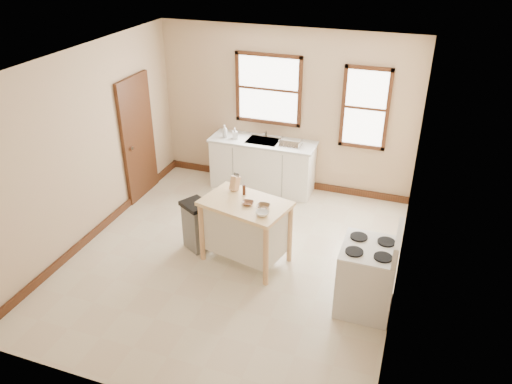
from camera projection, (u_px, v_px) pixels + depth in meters
floor at (233, 259)px, 7.15m from camera, size 5.00×5.00×0.00m
ceiling at (228, 63)px, 5.82m from camera, size 5.00×5.00×0.00m
wall_back at (285, 111)px, 8.56m from camera, size 4.50×0.04×2.80m
wall_left at (85, 148)px, 7.14m from camera, size 0.04×5.00×2.80m
wall_right at (409, 199)px, 5.83m from camera, size 0.04×5.00×2.80m
window_main at (268, 89)px, 8.46m from camera, size 1.17×0.06×1.22m
window_side at (365, 108)px, 8.05m from camera, size 0.77×0.06×1.37m
door_left at (138, 138)px, 8.37m from camera, size 0.06×0.90×2.10m
baseboard_back at (283, 181)px, 9.17m from camera, size 4.50×0.04×0.12m
baseboard_left at (101, 227)px, 7.77m from camera, size 0.04×5.00×0.12m
sink_counter at (263, 165)px, 8.84m from camera, size 1.86×0.62×0.92m
faucet at (266, 131)px, 8.72m from camera, size 0.03×0.03×0.22m
soap_bottle_a at (225, 131)px, 8.70m from camera, size 0.09×0.09×0.23m
soap_bottle_b at (235, 133)px, 8.66m from camera, size 0.12×0.12×0.20m
dish_rack at (291, 143)px, 8.42m from camera, size 0.44×0.39×0.09m
kitchen_island at (246, 232)px, 6.91m from camera, size 1.29×0.98×0.94m
knife_block at (235, 184)px, 6.94m from camera, size 0.13×0.13×0.20m
pepper_grinder at (244, 190)px, 6.84m from camera, size 0.05×0.05×0.15m
bowl_a at (248, 203)px, 6.62m from camera, size 0.18×0.18×0.04m
bowl_b at (263, 206)px, 6.55m from camera, size 0.17×0.17×0.04m
bowl_c at (262, 213)px, 6.38m from camera, size 0.18×0.18×0.05m
trash_bin at (197, 225)px, 7.23m from camera, size 0.50×0.48×0.75m
gas_stove at (368, 268)px, 6.00m from camera, size 0.71×0.72×1.16m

